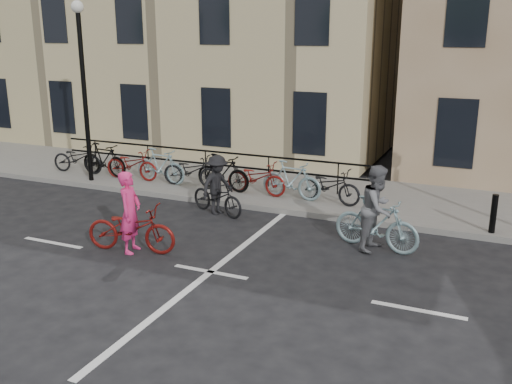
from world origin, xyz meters
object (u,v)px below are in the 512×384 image
at_px(cyclist_dark, 217,191).
at_px(cyclist_pink, 131,224).
at_px(lamp_post, 83,70).
at_px(cyclist_grey, 377,216).

bearing_deg(cyclist_dark, cyclist_pink, -169.75).
xyz_separation_m(lamp_post, cyclist_grey, (9.21, -1.86, -2.73)).
height_order(lamp_post, cyclist_grey, lamp_post).
relative_size(lamp_post, cyclist_pink, 2.54).
bearing_deg(cyclist_grey, cyclist_dark, 90.50).
distance_m(lamp_post, cyclist_pink, 6.69).
distance_m(cyclist_grey, cyclist_dark, 4.38).
xyz_separation_m(lamp_post, cyclist_dark, (4.91, -1.01, -2.88)).
relative_size(lamp_post, cyclist_dark, 2.86).
relative_size(cyclist_pink, cyclist_dark, 1.13).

